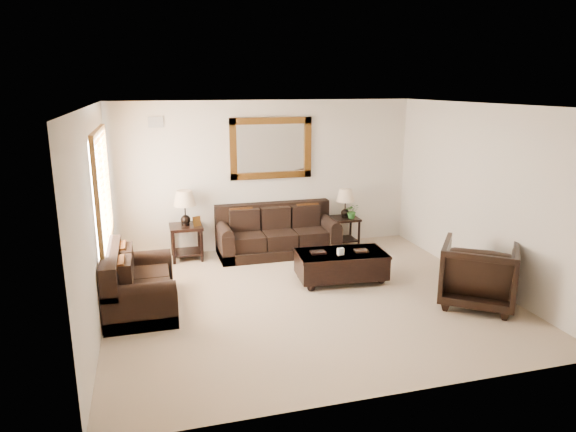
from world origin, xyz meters
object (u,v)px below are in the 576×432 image
object	(u,v)px
loveseat	(136,287)
coffee_table	(341,263)
end_table_right	(345,209)
armchair	(479,270)
sofa	(277,236)
end_table_left	(185,215)

from	to	relation	value
loveseat	coffee_table	world-z (taller)	loveseat
end_table_right	armchair	distance (m)	3.15
sofa	coffee_table	size ratio (longest dim) A/B	1.50
end_table_left	coffee_table	distance (m)	2.83
sofa	end_table_right	size ratio (longest dim) A/B	1.97
end_table_right	armchair	size ratio (longest dim) A/B	1.10
coffee_table	armchair	bearing A→B (deg)	-36.70
sofa	armchair	xyz separation A→B (m)	(2.11, -2.92, 0.18)
loveseat	end_table_right	bearing A→B (deg)	-62.47
loveseat	end_table_left	distance (m)	2.16
loveseat	armchair	size ratio (longest dim) A/B	1.54
end_table_left	end_table_right	size ratio (longest dim) A/B	1.13
sofa	loveseat	distance (m)	3.04
coffee_table	armchair	world-z (taller)	armchair
end_table_left	coffee_table	world-z (taller)	end_table_left
coffee_table	armchair	distance (m)	2.01
sofa	end_table_right	bearing A→B (deg)	5.69
coffee_table	loveseat	bearing A→B (deg)	-171.02
sofa	coffee_table	bearing A→B (deg)	-68.97
end_table_left	end_table_right	bearing A→B (deg)	0.62
loveseat	coffee_table	bearing A→B (deg)	-85.59
armchair	coffee_table	bearing A→B (deg)	-3.54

